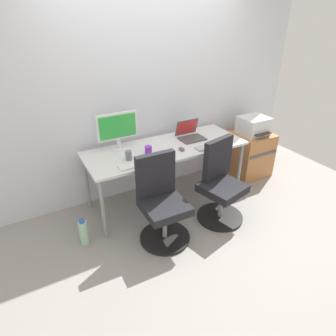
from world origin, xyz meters
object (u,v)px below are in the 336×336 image
(water_bottle_on_floor, at_px, (84,232))
(printer, at_px, (253,125))
(coffee_mug, at_px, (148,150))
(open_laptop, at_px, (190,134))
(office_chair_left, at_px, (162,203))
(side_cabinet, at_px, (249,154))
(desktop_monitor, at_px, (117,128))
(office_chair_right, at_px, (220,185))

(water_bottle_on_floor, bearing_deg, printer, 7.64)
(coffee_mug, bearing_deg, open_laptop, 13.89)
(office_chair_left, xyz_separation_m, coffee_mug, (0.11, 0.52, 0.37))
(side_cabinet, distance_m, printer, 0.44)
(water_bottle_on_floor, height_order, open_laptop, open_laptop)
(desktop_monitor, height_order, open_laptop, desktop_monitor)
(coffee_mug, bearing_deg, office_chair_left, -101.84)
(office_chair_right, relative_size, water_bottle_on_floor, 3.03)
(office_chair_right, xyz_separation_m, printer, (1.03, 0.62, 0.33))
(side_cabinet, distance_m, desktop_monitor, 2.04)
(office_chair_right, bearing_deg, side_cabinet, 31.18)
(water_bottle_on_floor, bearing_deg, open_laptop, 14.68)
(printer, height_order, water_bottle_on_floor, printer)
(office_chair_left, height_order, coffee_mug, office_chair_left)
(printer, bearing_deg, open_laptop, 176.63)
(desktop_monitor, distance_m, coffee_mug, 0.43)
(desktop_monitor, height_order, coffee_mug, desktop_monitor)
(side_cabinet, xyz_separation_m, water_bottle_on_floor, (-2.56, -0.34, -0.17))
(printer, relative_size, desktop_monitor, 0.83)
(office_chair_right, bearing_deg, office_chair_left, 179.87)
(side_cabinet, xyz_separation_m, desktop_monitor, (-1.92, 0.19, 0.68))
(water_bottle_on_floor, bearing_deg, desktop_monitor, 39.68)
(printer, xyz_separation_m, coffee_mug, (-1.68, -0.10, 0.04))
(office_chair_right, distance_m, desktop_monitor, 1.33)
(water_bottle_on_floor, bearing_deg, side_cabinet, 7.66)
(side_cabinet, height_order, desktop_monitor, desktop_monitor)
(water_bottle_on_floor, relative_size, open_laptop, 1.00)
(office_chair_left, xyz_separation_m, printer, (1.79, 0.62, 0.33))
(office_chair_right, distance_m, side_cabinet, 1.21)
(office_chair_left, xyz_separation_m, desktop_monitor, (-0.13, 0.81, 0.57))
(printer, height_order, desktop_monitor, desktop_monitor)
(office_chair_left, height_order, printer, office_chair_left)
(office_chair_right, distance_m, printer, 1.25)
(open_laptop, bearing_deg, water_bottle_on_floor, -165.32)
(office_chair_left, xyz_separation_m, office_chair_right, (0.76, -0.00, 0.00))
(water_bottle_on_floor, xyz_separation_m, coffee_mug, (0.88, 0.24, 0.65))
(open_laptop, bearing_deg, desktop_monitor, 171.91)
(side_cabinet, distance_m, coffee_mug, 1.75)
(office_chair_right, height_order, open_laptop, open_laptop)
(open_laptop, xyz_separation_m, coffee_mug, (-0.66, -0.16, -0.01))
(printer, distance_m, open_laptop, 1.02)
(office_chair_right, relative_size, open_laptop, 3.03)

